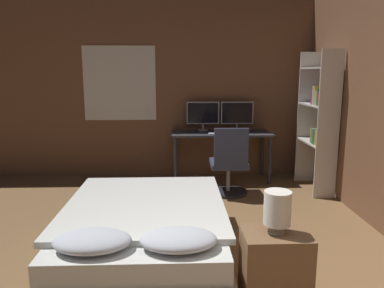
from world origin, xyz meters
The scene contains 11 objects.
wall_back centered at (-0.01, 4.07, 1.35)m, with size 12.00×0.08×2.70m.
bed centered at (-0.56, 1.33, 0.23)m, with size 1.43×1.94×0.53m.
nightstand centered at (0.43, 0.60, 0.26)m, with size 0.47×0.35×0.52m.
bedside_lamp centered at (0.43, 0.60, 0.70)m, with size 0.19×0.19×0.30m.
desk centered at (0.40, 3.71, 0.64)m, with size 1.49×0.59×0.74m.
monitor_left centered at (0.13, 3.90, 0.99)m, with size 0.50×0.16×0.44m.
monitor_right centered at (0.66, 3.90, 0.99)m, with size 0.50×0.16×0.44m.
keyboard centered at (0.40, 3.52, 0.75)m, with size 0.41×0.13×0.02m.
computer_mouse centered at (0.69, 3.52, 0.76)m, with size 0.07×0.05×0.04m.
office_chair centered at (0.42, 2.98, 0.37)m, with size 0.52×0.52×0.93m.
bookshelf centered at (1.66, 3.12, 1.06)m, with size 0.29×0.82×1.91m.
Camera 1 is at (-0.25, -1.84, 1.63)m, focal length 35.00 mm.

